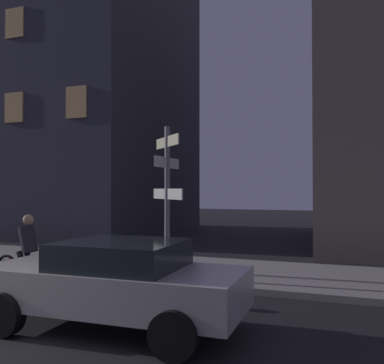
# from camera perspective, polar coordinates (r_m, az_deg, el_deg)

# --- Properties ---
(sidewalk_kerb) EXTENTS (40.00, 3.40, 0.14)m
(sidewalk_kerb) POSITION_cam_1_polar(r_m,az_deg,el_deg) (11.41, -5.12, -11.43)
(sidewalk_kerb) COLOR #9E9991
(sidewalk_kerb) RESTS_ON ground_plane
(signpost) EXTENTS (1.27, 1.33, 3.43)m
(signpost) POSITION_cam_1_polar(r_m,az_deg,el_deg) (9.63, -3.37, -0.90)
(signpost) COLOR gray
(signpost) RESTS_ON sidewalk_kerb
(car_side_parked) EXTENTS (4.16, 1.96, 1.35)m
(car_side_parked) POSITION_cam_1_polar(r_m,az_deg,el_deg) (6.76, -10.38, -13.04)
(car_side_parked) COLOR beige
(car_side_parked) RESTS_ON ground_plane
(cyclist) EXTENTS (1.81, 0.38, 1.61)m
(cyclist) POSITION_cam_1_polar(r_m,az_deg,el_deg) (9.67, -21.45, -9.19)
(cyclist) COLOR black
(cyclist) RESTS_ON ground_plane
(building_left_block) EXTENTS (11.93, 9.74, 13.27)m
(building_left_block) POSITION_cam_1_polar(r_m,az_deg,el_deg) (23.44, -17.25, 10.12)
(building_left_block) COLOR #383842
(building_left_block) RESTS_ON ground_plane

